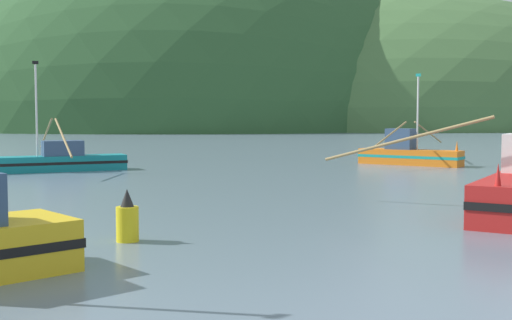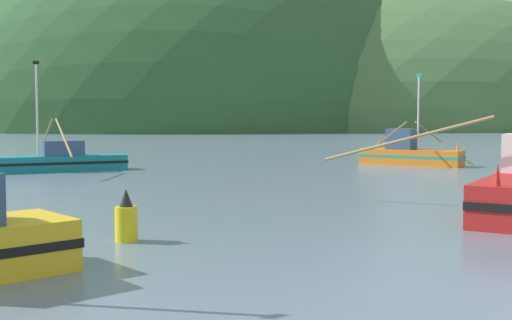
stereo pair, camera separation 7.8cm
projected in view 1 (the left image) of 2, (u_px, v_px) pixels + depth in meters
hill_mid_right at (307, 124)px, 250.53m from camera, size 130.97×104.77×62.87m
hill_mid_left at (402, 127)px, 181.21m from camera, size 140.37×112.30×70.83m
hill_far_right at (207, 128)px, 169.38m from camera, size 131.28×105.03×91.84m
fishing_boat_teal at (56, 160)px, 40.76m from camera, size 8.93×12.85×6.76m
fishing_boat_orange at (408, 153)px, 46.02m from camera, size 10.01×8.16×6.33m
channel_buoy at (127, 220)px, 18.25m from camera, size 0.63×0.63×1.47m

